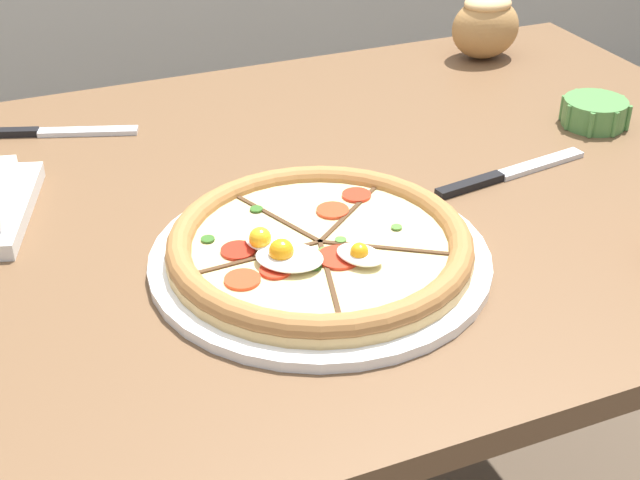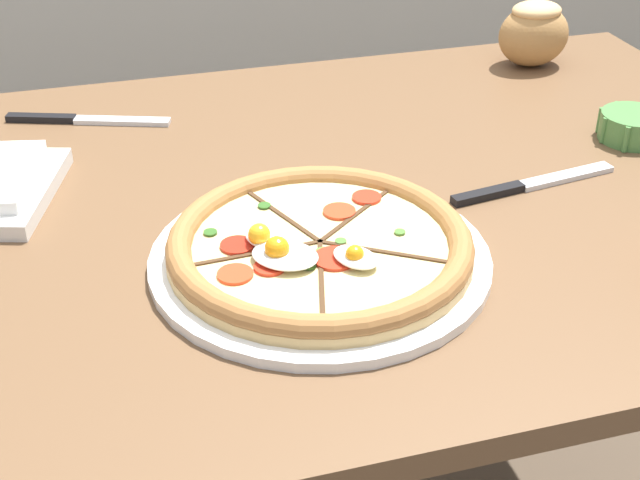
{
  "view_description": "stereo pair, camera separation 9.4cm",
  "coord_description": "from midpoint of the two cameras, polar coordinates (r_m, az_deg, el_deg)",
  "views": [
    {
      "loc": [
        -0.3,
        -0.89,
        1.28
      ],
      "look_at": [
        0.01,
        -0.15,
        0.78
      ],
      "focal_mm": 50.0,
      "sensor_mm": 36.0,
      "label": 1
    },
    {
      "loc": [
        -0.21,
        -0.92,
        1.28
      ],
      "look_at": [
        0.01,
        -0.15,
        0.78
      ],
      "focal_mm": 50.0,
      "sensor_mm": 36.0,
      "label": 2
    }
  ],
  "objects": [
    {
      "name": "ramekin_bowl",
      "position": [
        1.31,
        15.22,
        7.88
      ],
      "size": [
        0.1,
        0.1,
        0.04
      ],
      "color": "#4C8442",
      "rests_on": "dining_table"
    },
    {
      "name": "pizza",
      "position": [
        0.95,
        -2.87,
        -0.63
      ],
      "size": [
        0.37,
        0.37,
        0.06
      ],
      "color": "white",
      "rests_on": "dining_table"
    },
    {
      "name": "bread_piece_mid",
      "position": [
        1.53,
        8.8,
        13.41
      ],
      "size": [
        0.12,
        0.09,
        0.11
      ],
      "rotation": [
        0.0,
        0.0,
        0.02
      ],
      "color": "#B27F47",
      "rests_on": "dining_table"
    },
    {
      "name": "knife_main",
      "position": [
        1.31,
        -18.91,
        6.5
      ],
      "size": [
        0.23,
        0.09,
        0.01
      ],
      "rotation": [
        0.0,
        0.0,
        -0.33
      ],
      "color": "silver",
      "rests_on": "dining_table"
    },
    {
      "name": "dining_table",
      "position": [
        1.13,
        -5.76,
        -1.85
      ],
      "size": [
        1.44,
        0.89,
        0.75
      ],
      "color": "brown",
      "rests_on": "ground_plane"
    },
    {
      "name": "knife_spare",
      "position": [
        1.15,
        9.77,
        4.18
      ],
      "size": [
        0.23,
        0.05,
        0.01
      ],
      "rotation": [
        0.0,
        0.0,
        0.15
      ],
      "color": "silver",
      "rests_on": "dining_table"
    }
  ]
}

